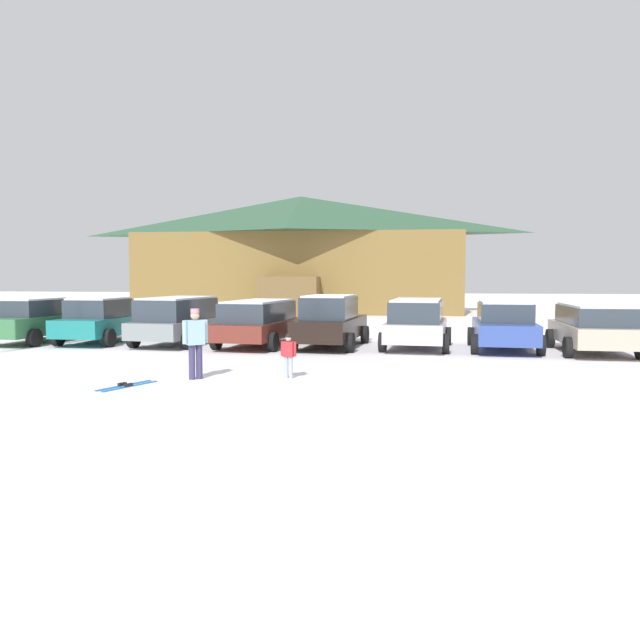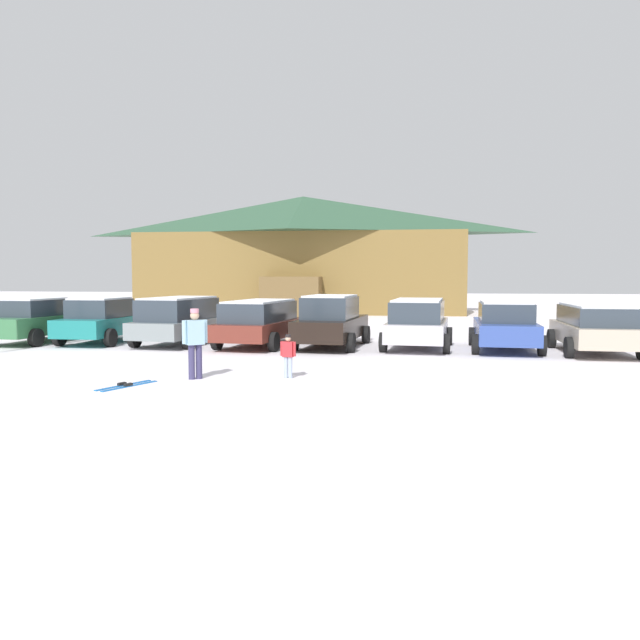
# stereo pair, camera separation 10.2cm
# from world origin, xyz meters

# --- Properties ---
(ground) EXTENTS (160.00, 160.00, 0.00)m
(ground) POSITION_xyz_m (0.00, 0.00, 0.00)
(ground) COLOR white
(ski_lodge) EXTENTS (22.03, 10.00, 7.80)m
(ski_lodge) POSITION_xyz_m (-4.51, 32.46, 3.96)
(ski_lodge) COLOR brown
(ski_lodge) RESTS_ON ground
(parked_green_coupe) EXTENTS (2.33, 4.37, 1.64)m
(parked_green_coupe) POSITION_xyz_m (-10.43, 11.48, 0.83)
(parked_green_coupe) COLOR #377346
(parked_green_coupe) RESTS_ON ground
(parked_teal_hatchback) EXTENTS (2.16, 4.14, 1.66)m
(parked_teal_hatchback) POSITION_xyz_m (-7.94, 11.76, 0.83)
(parked_teal_hatchback) COLOR #1C7B78
(parked_teal_hatchback) RESTS_ON ground
(parked_grey_wagon) EXTENTS (2.54, 4.47, 1.69)m
(parked_grey_wagon) POSITION_xyz_m (-4.95, 11.69, 0.91)
(parked_grey_wagon) COLOR gray
(parked_grey_wagon) RESTS_ON ground
(parked_maroon_van) EXTENTS (2.55, 4.76, 1.60)m
(parked_maroon_van) POSITION_xyz_m (-1.99, 11.66, 0.87)
(parked_maroon_van) COLOR maroon
(parked_maroon_van) RESTS_ON ground
(parked_black_sedan) EXTENTS (2.39, 4.65, 1.79)m
(parked_black_sedan) POSITION_xyz_m (0.50, 11.75, 0.89)
(parked_black_sedan) COLOR black
(parked_black_sedan) RESTS_ON ground
(parked_silver_wagon) EXTENTS (2.42, 4.28, 1.66)m
(parked_silver_wagon) POSITION_xyz_m (3.43, 11.80, 0.90)
(parked_silver_wagon) COLOR #B9B5BC
(parked_silver_wagon) RESTS_ON ground
(parked_blue_hatchback) EXTENTS (2.30, 4.26, 1.62)m
(parked_blue_hatchback) POSITION_xyz_m (6.25, 11.72, 0.82)
(parked_blue_hatchback) COLOR #314996
(parked_blue_hatchback) RESTS_ON ground
(parked_beige_suv) EXTENTS (2.27, 4.40, 1.55)m
(parked_beige_suv) POSITION_xyz_m (8.92, 11.38, 0.85)
(parked_beige_suv) COLOR #B7A893
(parked_beige_suv) RESTS_ON ground
(skier_child_in_red_jacket) EXTENTS (0.39, 0.19, 1.05)m
(skier_child_in_red_jacket) POSITION_xyz_m (0.45, 5.13, 0.59)
(skier_child_in_red_jacket) COLOR #9DAEC8
(skier_child_in_red_jacket) RESTS_ON ground
(skier_adult_in_blue_parka) EXTENTS (0.50, 0.44, 1.67)m
(skier_adult_in_blue_parka) POSITION_xyz_m (-1.70, 4.68, 0.94)
(skier_adult_in_blue_parka) COLOR #39345B
(skier_adult_in_blue_parka) RESTS_ON ground
(pair_of_skis) EXTENTS (0.84, 1.55, 0.08)m
(pair_of_skis) POSITION_xyz_m (-2.86, 3.50, 0.02)
(pair_of_skis) COLOR blue
(pair_of_skis) RESTS_ON ground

